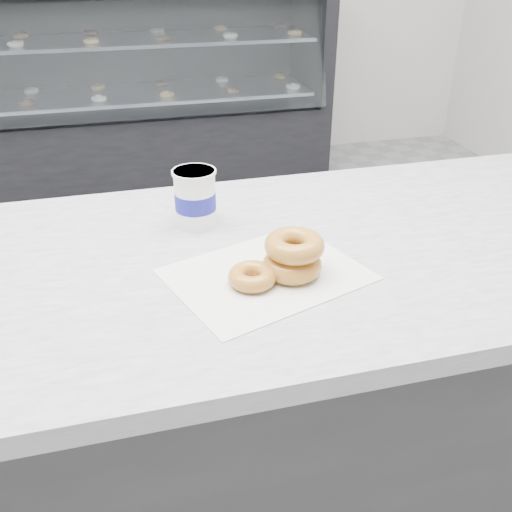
{
  "coord_description": "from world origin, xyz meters",
  "views": [
    {
      "loc": [
        -0.16,
        -1.55,
        1.45
      ],
      "look_at": [
        0.08,
        -0.65,
        0.92
      ],
      "focal_mm": 40.0,
      "sensor_mm": 36.0,
      "label": 1
    }
  ],
  "objects_px": {
    "donut_stack": "(293,255)",
    "counter": "(218,425)",
    "display_case": "(133,108)",
    "donut_single": "(252,276)",
    "coffee_cup": "(195,198)"
  },
  "relations": [
    {
      "from": "donut_single",
      "to": "donut_stack",
      "type": "relative_size",
      "value": 0.74
    },
    {
      "from": "donut_single",
      "to": "coffee_cup",
      "type": "bearing_deg",
      "value": 101.96
    },
    {
      "from": "display_case",
      "to": "donut_stack",
      "type": "distance_m",
      "value": 2.86
    },
    {
      "from": "counter",
      "to": "donut_single",
      "type": "relative_size",
      "value": 34.91
    },
    {
      "from": "donut_single",
      "to": "donut_stack",
      "type": "distance_m",
      "value": 0.09
    },
    {
      "from": "donut_stack",
      "to": "coffee_cup",
      "type": "height_order",
      "value": "coffee_cup"
    },
    {
      "from": "display_case",
      "to": "donut_single",
      "type": "bearing_deg",
      "value": -88.88
    },
    {
      "from": "donut_stack",
      "to": "coffee_cup",
      "type": "bearing_deg",
      "value": 118.82
    },
    {
      "from": "donut_single",
      "to": "coffee_cup",
      "type": "relative_size",
      "value": 0.71
    },
    {
      "from": "counter",
      "to": "donut_stack",
      "type": "distance_m",
      "value": 0.52
    },
    {
      "from": "display_case",
      "to": "donut_stack",
      "type": "height_order",
      "value": "display_case"
    },
    {
      "from": "donut_single",
      "to": "donut_stack",
      "type": "bearing_deg",
      "value": 11.29
    },
    {
      "from": "donut_stack",
      "to": "counter",
      "type": "bearing_deg",
      "value": 144.63
    },
    {
      "from": "display_case",
      "to": "donut_single",
      "type": "relative_size",
      "value": 27.38
    },
    {
      "from": "display_case",
      "to": "coffee_cup",
      "type": "relative_size",
      "value": 19.36
    }
  ]
}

